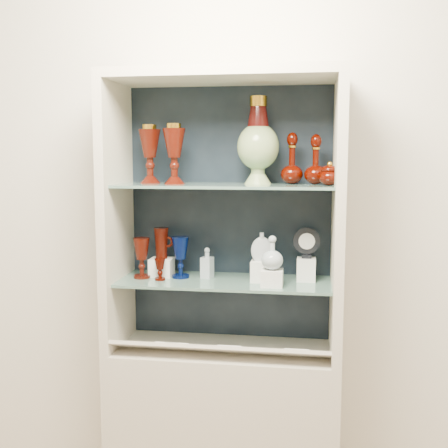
# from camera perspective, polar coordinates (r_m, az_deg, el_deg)

# --- Properties ---
(wall_back) EXTENTS (3.50, 0.02, 2.80)m
(wall_back) POSITION_cam_1_polar(r_m,az_deg,el_deg) (2.61, 0.73, 2.77)
(wall_back) COLOR white
(wall_back) RESTS_ON ground
(cabinet_base) EXTENTS (1.00, 0.40, 0.75)m
(cabinet_base) POSITION_cam_1_polar(r_m,az_deg,el_deg) (2.68, 0.00, -20.00)
(cabinet_base) COLOR beige
(cabinet_base) RESTS_ON ground
(cabinet_back_panel) EXTENTS (0.98, 0.02, 1.15)m
(cabinet_back_panel) POSITION_cam_1_polar(r_m,az_deg,el_deg) (2.59, 0.64, 1.07)
(cabinet_back_panel) COLOR black
(cabinet_back_panel) RESTS_ON cabinet_base
(cabinet_side_left) EXTENTS (0.04, 0.40, 1.15)m
(cabinet_side_left) POSITION_cam_1_polar(r_m,az_deg,el_deg) (2.52, -10.85, 0.77)
(cabinet_side_left) COLOR beige
(cabinet_side_left) RESTS_ON cabinet_base
(cabinet_side_right) EXTENTS (0.04, 0.40, 1.15)m
(cabinet_side_right) POSITION_cam_1_polar(r_m,az_deg,el_deg) (2.38, 11.51, 0.38)
(cabinet_side_right) COLOR beige
(cabinet_side_right) RESTS_ON cabinet_base
(cabinet_top_cap) EXTENTS (1.00, 0.40, 0.04)m
(cabinet_top_cap) POSITION_cam_1_polar(r_m,az_deg,el_deg) (2.41, 0.00, 14.80)
(cabinet_top_cap) COLOR beige
(cabinet_top_cap) RESTS_ON cabinet_side_left
(shelf_lower) EXTENTS (0.92, 0.34, 0.01)m
(shelf_lower) POSITION_cam_1_polar(r_m,az_deg,el_deg) (2.47, 0.07, -5.84)
(shelf_lower) COLOR slate
(shelf_lower) RESTS_ON cabinet_side_left
(shelf_upper) EXTENTS (0.92, 0.34, 0.01)m
(shelf_upper) POSITION_cam_1_polar(r_m,az_deg,el_deg) (2.41, 0.07, 3.93)
(shelf_upper) COLOR slate
(shelf_upper) RESTS_ON cabinet_side_left
(label_ledge) EXTENTS (0.92, 0.17, 0.09)m
(label_ledge) POSITION_cam_1_polar(r_m,az_deg,el_deg) (2.42, -0.40, -12.63)
(label_ledge) COLOR beige
(label_ledge) RESTS_ON cabinet_base
(label_card_0) EXTENTS (0.10, 0.06, 0.03)m
(label_card_0) POSITION_cam_1_polar(r_m,az_deg,el_deg) (2.39, 7.41, -12.58)
(label_card_0) COLOR white
(label_card_0) RESTS_ON label_ledge
(label_card_1) EXTENTS (0.10, 0.06, 0.03)m
(label_card_1) POSITION_cam_1_polar(r_m,az_deg,el_deg) (2.41, 0.65, -12.35)
(label_card_1) COLOR white
(label_card_1) RESTS_ON label_ledge
(label_card_2) EXTENTS (0.10, 0.06, 0.03)m
(label_card_2) POSITION_cam_1_polar(r_m,az_deg,el_deg) (2.46, -5.66, -11.98)
(label_card_2) COLOR white
(label_card_2) RESTS_ON label_ledge
(label_card_3) EXTENTS (0.10, 0.06, 0.03)m
(label_card_3) POSITION_cam_1_polar(r_m,az_deg,el_deg) (2.45, -4.67, -12.04)
(label_card_3) COLOR white
(label_card_3) RESTS_ON label_ledge
(pedestal_lamp_left) EXTENTS (0.13, 0.13, 0.26)m
(pedestal_lamp_left) POSITION_cam_1_polar(r_m,az_deg,el_deg) (2.43, -5.08, 7.11)
(pedestal_lamp_left) COLOR #420F07
(pedestal_lamp_left) RESTS_ON shelf_upper
(pedestal_lamp_right) EXTENTS (0.12, 0.12, 0.26)m
(pedestal_lamp_right) POSITION_cam_1_polar(r_m,az_deg,el_deg) (2.51, -7.54, 7.06)
(pedestal_lamp_right) COLOR #420F07
(pedestal_lamp_right) RESTS_ON shelf_upper
(enamel_urn) EXTENTS (0.20, 0.20, 0.37)m
(enamel_urn) POSITION_cam_1_polar(r_m,az_deg,el_deg) (2.43, 3.48, 8.47)
(enamel_urn) COLOR #08401C
(enamel_urn) RESTS_ON shelf_upper
(ruby_decanter_a) EXTENTS (0.12, 0.12, 0.25)m
(ruby_decanter_a) POSITION_cam_1_polar(r_m,az_deg,el_deg) (2.44, 6.93, 6.95)
(ruby_decanter_a) COLOR #3C0700
(ruby_decanter_a) RESTS_ON shelf_upper
(ruby_decanter_b) EXTENTS (0.13, 0.13, 0.22)m
(ruby_decanter_b) POSITION_cam_1_polar(r_m,az_deg,el_deg) (2.42, 9.30, 6.65)
(ruby_decanter_b) COLOR #3C0700
(ruby_decanter_b) RESTS_ON shelf_upper
(lidded_bowl) EXTENTS (0.11, 0.11, 0.10)m
(lidded_bowl) POSITION_cam_1_polar(r_m,az_deg,el_deg) (2.35, 10.66, 5.09)
(lidded_bowl) COLOR #3C0700
(lidded_bowl) RESTS_ON shelf_upper
(cobalt_goblet) EXTENTS (0.10, 0.10, 0.18)m
(cobalt_goblet) POSITION_cam_1_polar(r_m,az_deg,el_deg) (2.50, -4.44, -3.40)
(cobalt_goblet) COLOR #041043
(cobalt_goblet) RESTS_ON shelf_lower
(ruby_goblet_tall) EXTENTS (0.09, 0.09, 0.18)m
(ruby_goblet_tall) POSITION_cam_1_polar(r_m,az_deg,el_deg) (2.52, -8.37, -3.44)
(ruby_goblet_tall) COLOR #420F07
(ruby_goblet_tall) RESTS_ON shelf_lower
(ruby_goblet_small) EXTENTS (0.06, 0.06, 0.10)m
(ruby_goblet_small) POSITION_cam_1_polar(r_m,az_deg,el_deg) (2.47, -6.52, -4.60)
(ruby_goblet_small) COLOR #3C0700
(ruby_goblet_small) RESTS_ON shelf_lower
(riser_ruby_pitcher) EXTENTS (0.10, 0.10, 0.08)m
(riser_ruby_pitcher) POSITION_cam_1_polar(r_m,az_deg,el_deg) (2.56, -6.35, -4.37)
(riser_ruby_pitcher) COLOR silver
(riser_ruby_pitcher) RESTS_ON shelf_lower
(ruby_pitcher) EXTENTS (0.12, 0.09, 0.14)m
(ruby_pitcher) POSITION_cam_1_polar(r_m,az_deg,el_deg) (2.54, -6.38, -1.94)
(ruby_pitcher) COLOR #420F07
(ruby_pitcher) RESTS_ON riser_ruby_pitcher
(clear_square_bottle) EXTENTS (0.06, 0.06, 0.14)m
(clear_square_bottle) POSITION_cam_1_polar(r_m,az_deg,el_deg) (2.50, -1.73, -3.95)
(clear_square_bottle) COLOR #9EAFB8
(clear_square_bottle) RESTS_ON shelf_lower
(riser_flat_flask) EXTENTS (0.09, 0.09, 0.09)m
(riser_flat_flask) POSITION_cam_1_polar(r_m,az_deg,el_deg) (2.44, 3.83, -4.80)
(riser_flat_flask) COLOR silver
(riser_flat_flask) RESTS_ON shelf_lower
(flat_flask) EXTENTS (0.10, 0.05, 0.13)m
(flat_flask) POSITION_cam_1_polar(r_m,az_deg,el_deg) (2.42, 3.85, -2.27)
(flat_flask) COLOR #ADB7C0
(flat_flask) RESTS_ON riser_flat_flask
(riser_clear_round_decanter) EXTENTS (0.09, 0.09, 0.07)m
(riser_clear_round_decanter) POSITION_cam_1_polar(r_m,az_deg,el_deg) (2.36, 4.89, -5.48)
(riser_clear_round_decanter) COLOR silver
(riser_clear_round_decanter) RESTS_ON shelf_lower
(clear_round_decanter) EXTENTS (0.11, 0.11, 0.14)m
(clear_round_decanter) POSITION_cam_1_polar(r_m,az_deg,el_deg) (2.34, 4.92, -3.01)
(clear_round_decanter) COLOR #9EAFB8
(clear_round_decanter) RESTS_ON riser_clear_round_decanter
(riser_cameo_medallion) EXTENTS (0.08, 0.08, 0.10)m
(riser_cameo_medallion) POSITION_cam_1_polar(r_m,az_deg,el_deg) (2.47, 8.35, -4.59)
(riser_cameo_medallion) COLOR silver
(riser_cameo_medallion) RESTS_ON shelf_lower
(cameo_medallion) EXTENTS (0.12, 0.05, 0.14)m
(cameo_medallion) POSITION_cam_1_polar(r_m,az_deg,el_deg) (2.45, 8.40, -1.87)
(cameo_medallion) COLOR black
(cameo_medallion) RESTS_ON riser_cameo_medallion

